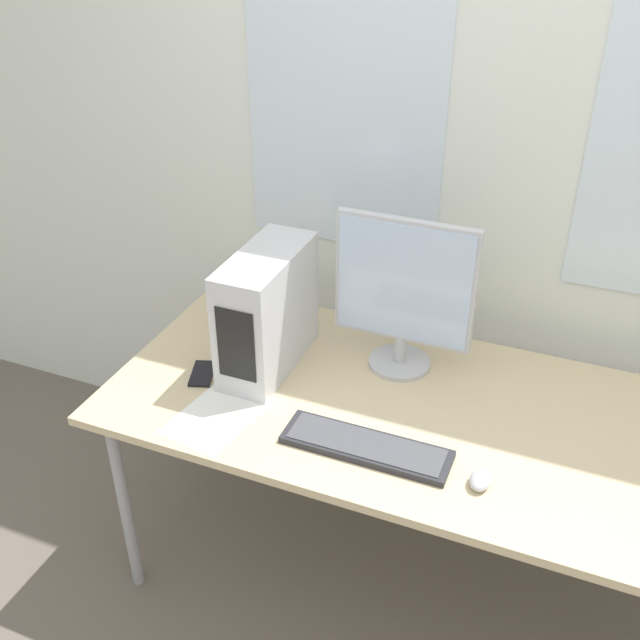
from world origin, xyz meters
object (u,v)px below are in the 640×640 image
cell_phone (203,374)px  mouse (480,480)px  keyboard (366,446)px  monitor_main (404,292)px  pc_tower (267,311)px

cell_phone → mouse: bearing=-28.9°
cell_phone → keyboard: bearing=-32.2°
keyboard → mouse: size_ratio=5.79×
mouse → cell_phone: (-0.92, 0.15, -0.01)m
monitor_main → cell_phone: (-0.56, -0.29, -0.27)m
pc_tower → cell_phone: (-0.17, -0.14, -0.19)m
monitor_main → mouse: monitor_main is taller
pc_tower → cell_phone: pc_tower is taller
keyboard → cell_phone: keyboard is taller
keyboard → mouse: (0.32, -0.02, 0.01)m
mouse → pc_tower: bearing=158.5°
monitor_main → cell_phone: bearing=-152.6°
keyboard → mouse: bearing=-3.2°
pc_tower → mouse: bearing=-21.5°
keyboard → mouse: mouse is taller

